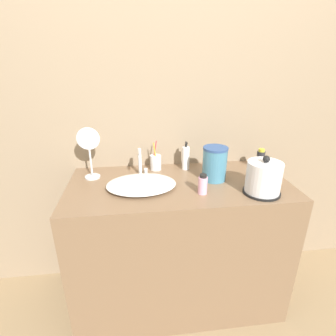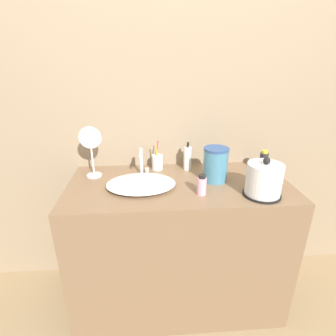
{
  "view_description": "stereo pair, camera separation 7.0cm",
  "coord_description": "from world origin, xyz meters",
  "px_view_note": "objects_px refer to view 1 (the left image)",
  "views": [
    {
      "loc": [
        -0.25,
        -1.1,
        1.59
      ],
      "look_at": [
        -0.07,
        0.31,
        1.01
      ],
      "focal_mm": 28.0,
      "sensor_mm": 36.0,
      "label": 1
    },
    {
      "loc": [
        -0.18,
        -1.11,
        1.59
      ],
      "look_at": [
        -0.07,
        0.31,
        1.01
      ],
      "focal_mm": 28.0,
      "sensor_mm": 36.0,
      "label": 2
    }
  ],
  "objects_px": {
    "lotion_bottle": "(186,158)",
    "shampoo_bottle": "(203,185)",
    "mouthwash_bottle": "(260,159)",
    "water_pitcher": "(215,164)",
    "faucet": "(141,161)",
    "vanity_mirror": "(89,149)",
    "toothbrush_cup": "(156,162)",
    "electric_kettle": "(263,179)"
  },
  "relations": [
    {
      "from": "lotion_bottle",
      "to": "shampoo_bottle",
      "type": "relative_size",
      "value": 1.67
    },
    {
      "from": "mouthwash_bottle",
      "to": "water_pitcher",
      "type": "distance_m",
      "value": 0.39
    },
    {
      "from": "faucet",
      "to": "shampoo_bottle",
      "type": "relative_size",
      "value": 1.52
    },
    {
      "from": "mouthwash_bottle",
      "to": "vanity_mirror",
      "type": "height_order",
      "value": "vanity_mirror"
    },
    {
      "from": "shampoo_bottle",
      "to": "vanity_mirror",
      "type": "relative_size",
      "value": 0.36
    },
    {
      "from": "toothbrush_cup",
      "to": "mouthwash_bottle",
      "type": "height_order",
      "value": "toothbrush_cup"
    },
    {
      "from": "lotion_bottle",
      "to": "mouthwash_bottle",
      "type": "xyz_separation_m",
      "value": [
        0.51,
        -0.05,
        -0.01
      ]
    },
    {
      "from": "toothbrush_cup",
      "to": "vanity_mirror",
      "type": "distance_m",
      "value": 0.44
    },
    {
      "from": "shampoo_bottle",
      "to": "water_pitcher",
      "type": "xyz_separation_m",
      "value": [
        0.12,
        0.18,
        0.05
      ]
    },
    {
      "from": "faucet",
      "to": "electric_kettle",
      "type": "height_order",
      "value": "electric_kettle"
    },
    {
      "from": "electric_kettle",
      "to": "vanity_mirror",
      "type": "relative_size",
      "value": 0.69
    },
    {
      "from": "vanity_mirror",
      "to": "faucet",
      "type": "bearing_deg",
      "value": -0.92
    },
    {
      "from": "mouthwash_bottle",
      "to": "water_pitcher",
      "type": "relative_size",
      "value": 0.67
    },
    {
      "from": "faucet",
      "to": "mouthwash_bottle",
      "type": "bearing_deg",
      "value": 1.35
    },
    {
      "from": "faucet",
      "to": "lotion_bottle",
      "type": "xyz_separation_m",
      "value": [
        0.3,
        0.07,
        -0.02
      ]
    },
    {
      "from": "mouthwash_bottle",
      "to": "electric_kettle",
      "type": "bearing_deg",
      "value": -113.35
    },
    {
      "from": "faucet",
      "to": "lotion_bottle",
      "type": "distance_m",
      "value": 0.31
    },
    {
      "from": "faucet",
      "to": "vanity_mirror",
      "type": "bearing_deg",
      "value": 179.08
    },
    {
      "from": "faucet",
      "to": "water_pitcher",
      "type": "distance_m",
      "value": 0.46
    },
    {
      "from": "lotion_bottle",
      "to": "vanity_mirror",
      "type": "bearing_deg",
      "value": -173.86
    },
    {
      "from": "toothbrush_cup",
      "to": "mouthwash_bottle",
      "type": "relative_size",
      "value": 1.41
    },
    {
      "from": "faucet",
      "to": "lotion_bottle",
      "type": "relative_size",
      "value": 0.91
    },
    {
      "from": "faucet",
      "to": "toothbrush_cup",
      "type": "bearing_deg",
      "value": 41.59
    },
    {
      "from": "toothbrush_cup",
      "to": "water_pitcher",
      "type": "distance_m",
      "value": 0.41
    },
    {
      "from": "electric_kettle",
      "to": "vanity_mirror",
      "type": "bearing_deg",
      "value": 160.96
    },
    {
      "from": "vanity_mirror",
      "to": "lotion_bottle",
      "type": "bearing_deg",
      "value": 6.14
    },
    {
      "from": "shampoo_bottle",
      "to": "mouthwash_bottle",
      "type": "relative_size",
      "value": 0.83
    },
    {
      "from": "toothbrush_cup",
      "to": "shampoo_bottle",
      "type": "distance_m",
      "value": 0.44
    },
    {
      "from": "electric_kettle",
      "to": "lotion_bottle",
      "type": "relative_size",
      "value": 1.15
    },
    {
      "from": "electric_kettle",
      "to": "water_pitcher",
      "type": "height_order",
      "value": "electric_kettle"
    },
    {
      "from": "faucet",
      "to": "lotion_bottle",
      "type": "height_order",
      "value": "lotion_bottle"
    },
    {
      "from": "shampoo_bottle",
      "to": "vanity_mirror",
      "type": "height_order",
      "value": "vanity_mirror"
    },
    {
      "from": "electric_kettle",
      "to": "toothbrush_cup",
      "type": "bearing_deg",
      "value": 143.17
    },
    {
      "from": "electric_kettle",
      "to": "mouthwash_bottle",
      "type": "distance_m",
      "value": 0.38
    },
    {
      "from": "toothbrush_cup",
      "to": "mouthwash_bottle",
      "type": "bearing_deg",
      "value": -5.66
    },
    {
      "from": "faucet",
      "to": "electric_kettle",
      "type": "relative_size",
      "value": 0.8
    },
    {
      "from": "toothbrush_cup",
      "to": "vanity_mirror",
      "type": "height_order",
      "value": "vanity_mirror"
    },
    {
      "from": "toothbrush_cup",
      "to": "faucet",
      "type": "bearing_deg",
      "value": -138.41
    },
    {
      "from": "lotion_bottle",
      "to": "mouthwash_bottle",
      "type": "distance_m",
      "value": 0.51
    },
    {
      "from": "shampoo_bottle",
      "to": "faucet",
      "type": "bearing_deg",
      "value": 138.51
    },
    {
      "from": "lotion_bottle",
      "to": "mouthwash_bottle",
      "type": "bearing_deg",
      "value": -5.82
    },
    {
      "from": "electric_kettle",
      "to": "lotion_bottle",
      "type": "xyz_separation_m",
      "value": [
        -0.36,
        0.4,
        -0.01
      ]
    }
  ]
}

